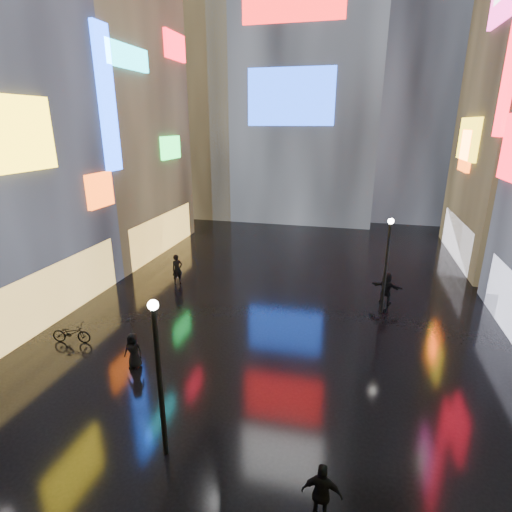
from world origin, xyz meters
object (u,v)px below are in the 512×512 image
(lamp_far, at_px, (387,261))
(bicycle, at_px, (71,333))
(pedestrian_3, at_px, (322,494))
(lamp_near, at_px, (159,372))

(lamp_far, xyz_separation_m, bicycle, (-14.12, -6.78, -2.47))
(bicycle, bearing_deg, lamp_far, -73.68)
(lamp_far, relative_size, pedestrian_3, 2.95)
(pedestrian_3, xyz_separation_m, bicycle, (-12.06, 6.03, -0.40))
(pedestrian_3, height_order, bicycle, pedestrian_3)
(bicycle, bearing_deg, lamp_near, -133.98)
(lamp_far, xyz_separation_m, pedestrian_3, (-2.06, -12.81, -2.06))
(lamp_near, relative_size, lamp_far, 1.00)
(lamp_near, height_order, bicycle, lamp_near)
(lamp_far, bearing_deg, lamp_near, -120.36)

